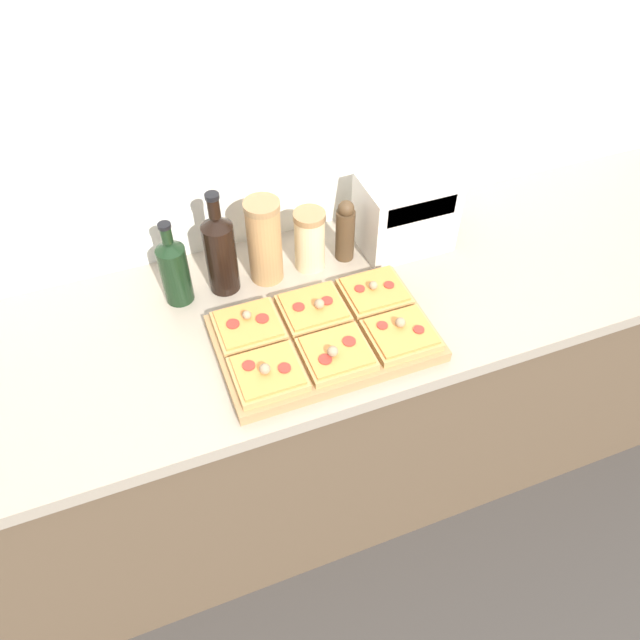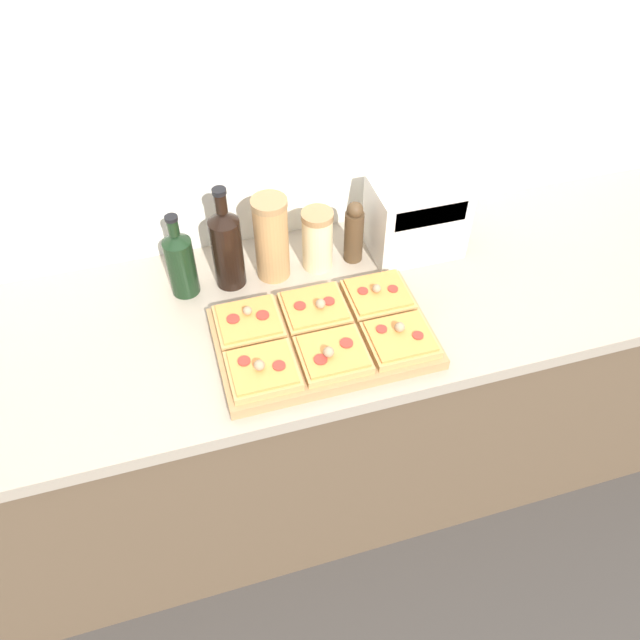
% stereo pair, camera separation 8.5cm
% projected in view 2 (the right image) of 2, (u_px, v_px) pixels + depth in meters
% --- Properties ---
extents(ground_plane, '(12.00, 12.00, 0.00)m').
position_uv_depth(ground_plane, '(360.00, 553.00, 2.09)').
color(ground_plane, '#3D3833').
extents(wall_back, '(6.00, 0.06, 2.50)m').
position_uv_depth(wall_back, '(299.00, 109.00, 1.62)').
color(wall_back, silver).
rests_on(wall_back, ground_plane).
extents(kitchen_counter, '(2.63, 0.67, 0.88)m').
position_uv_depth(kitchen_counter, '(334.00, 400.00, 1.98)').
color(kitchen_counter, brown).
rests_on(kitchen_counter, ground_plane).
extents(cutting_board, '(0.53, 0.33, 0.03)m').
position_uv_depth(cutting_board, '(323.00, 338.00, 1.55)').
color(cutting_board, '#A37A4C').
rests_on(cutting_board, kitchen_counter).
extents(pizza_slice_back_left, '(0.16, 0.15, 0.05)m').
position_uv_depth(pizza_slice_back_left, '(249.00, 322.00, 1.55)').
color(pizza_slice_back_left, tan).
rests_on(pizza_slice_back_left, cutting_board).
extents(pizza_slice_back_center, '(0.16, 0.15, 0.05)m').
position_uv_depth(pizza_slice_back_center, '(315.00, 308.00, 1.58)').
color(pizza_slice_back_center, tan).
rests_on(pizza_slice_back_center, cutting_board).
extents(pizza_slice_back_right, '(0.16, 0.15, 0.05)m').
position_uv_depth(pizza_slice_back_right, '(378.00, 295.00, 1.61)').
color(pizza_slice_back_right, tan).
rests_on(pizza_slice_back_right, cutting_board).
extents(pizza_slice_front_left, '(0.16, 0.15, 0.05)m').
position_uv_depth(pizza_slice_front_left, '(263.00, 370.00, 1.44)').
color(pizza_slice_front_left, tan).
rests_on(pizza_slice_front_left, cutting_board).
extents(pizza_slice_front_center, '(0.16, 0.15, 0.05)m').
position_uv_depth(pizza_slice_front_center, '(333.00, 354.00, 1.47)').
color(pizza_slice_front_center, tan).
rests_on(pizza_slice_front_center, cutting_board).
extents(pizza_slice_front_right, '(0.16, 0.15, 0.05)m').
position_uv_depth(pizza_slice_front_right, '(400.00, 339.00, 1.51)').
color(pizza_slice_front_right, tan).
rests_on(pizza_slice_front_right, cutting_board).
extents(olive_oil_bottle, '(0.08, 0.08, 0.25)m').
position_uv_depth(olive_oil_bottle, '(181.00, 262.00, 1.61)').
color(olive_oil_bottle, black).
rests_on(olive_oil_bottle, kitchen_counter).
extents(wine_bottle, '(0.08, 0.08, 0.30)m').
position_uv_depth(wine_bottle, '(227.00, 247.00, 1.62)').
color(wine_bottle, black).
rests_on(wine_bottle, kitchen_counter).
extents(grain_jar_tall, '(0.09, 0.09, 0.25)m').
position_uv_depth(grain_jar_tall, '(271.00, 238.00, 1.64)').
color(grain_jar_tall, '#AD7F4C').
rests_on(grain_jar_tall, kitchen_counter).
extents(grain_jar_short, '(0.09, 0.09, 0.18)m').
position_uv_depth(grain_jar_short, '(317.00, 240.00, 1.69)').
color(grain_jar_short, beige).
rests_on(grain_jar_short, kitchen_counter).
extents(pepper_mill, '(0.05, 0.05, 0.19)m').
position_uv_depth(pepper_mill, '(354.00, 232.00, 1.71)').
color(pepper_mill, '#47331E').
rests_on(pepper_mill, kitchen_counter).
extents(toaster_oven, '(0.28, 0.18, 0.21)m').
position_uv_depth(toaster_oven, '(416.00, 217.00, 1.74)').
color(toaster_oven, beige).
rests_on(toaster_oven, kitchen_counter).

